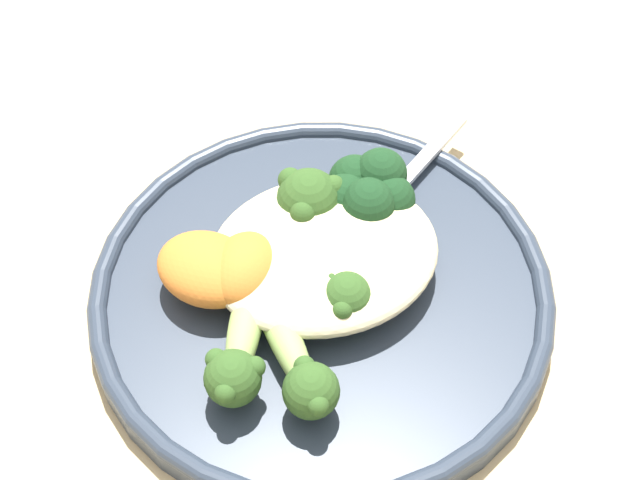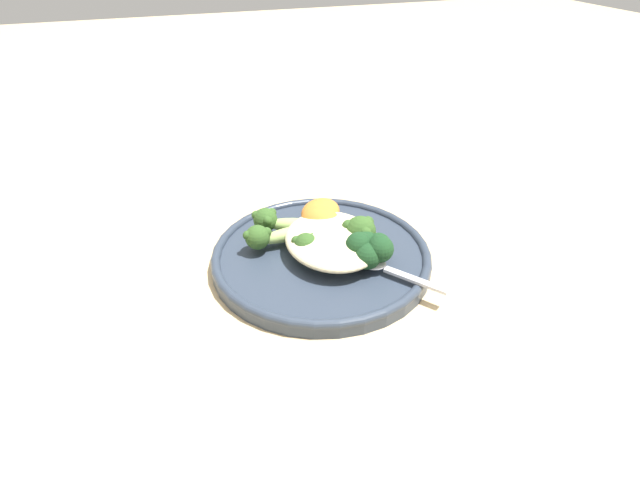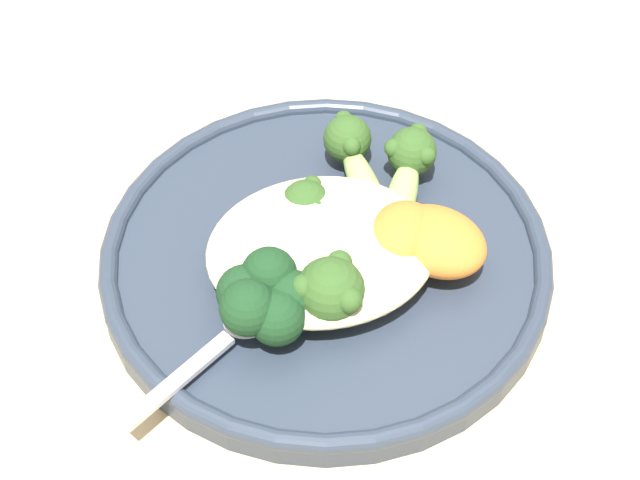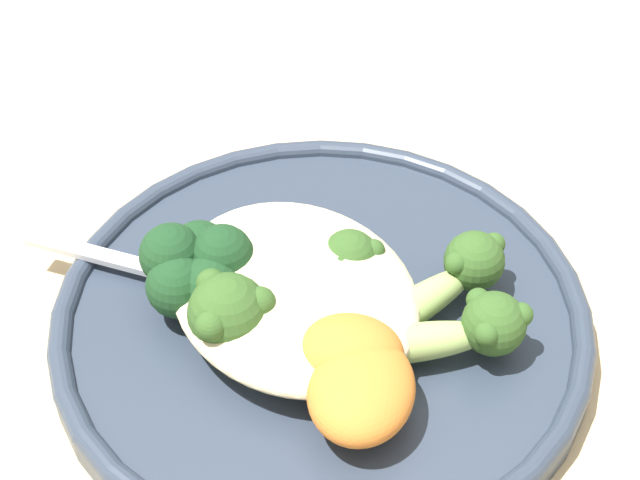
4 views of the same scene
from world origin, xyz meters
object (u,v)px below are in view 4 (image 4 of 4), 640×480
(plate, at_px, (322,321))
(sweet_potato_chunk_1, at_px, (361,390))
(broccoli_stalk_2, at_px, (347,287))
(quinoa_mound, at_px, (294,293))
(broccoli_stalk_0, at_px, (456,332))
(sweet_potato_chunk_0, at_px, (349,353))
(kale_tuft, at_px, (196,267))
(broccoli_stalk_3, at_px, (314,305))
(spoon, at_px, (178,273))
(broccoli_stalk_1, at_px, (441,285))
(broccoli_stalk_4, at_px, (250,321))

(plate, xyz_separation_m, sweet_potato_chunk_1, (0.06, -0.02, 0.03))
(broccoli_stalk_2, relative_size, sweet_potato_chunk_1, 1.44)
(quinoa_mound, height_order, broccoli_stalk_0, broccoli_stalk_0)
(sweet_potato_chunk_0, height_order, kale_tuft, kale_tuft)
(broccoli_stalk_3, height_order, spoon, broccoli_stalk_3)
(plate, distance_m, quinoa_mound, 0.03)
(broccoli_stalk_2, height_order, broccoli_stalk_3, broccoli_stalk_2)
(broccoli_stalk_1, distance_m, kale_tuft, 0.12)
(sweet_potato_chunk_1, bearing_deg, broccoli_stalk_2, 150.44)
(sweet_potato_chunk_1, distance_m, spoon, 0.13)
(quinoa_mound, distance_m, sweet_potato_chunk_1, 0.07)
(broccoli_stalk_0, distance_m, spoon, 0.15)
(broccoli_stalk_3, relative_size, kale_tuft, 1.28)
(quinoa_mound, xyz_separation_m, broccoli_stalk_2, (0.01, 0.02, -0.00))
(broccoli_stalk_0, bearing_deg, sweet_potato_chunk_0, -173.34)
(broccoli_stalk_2, xyz_separation_m, sweet_potato_chunk_0, (0.04, -0.03, 0.00))
(sweet_potato_chunk_1, bearing_deg, kale_tuft, -166.47)
(sweet_potato_chunk_0, xyz_separation_m, kale_tuft, (-0.09, -0.03, 0.00))
(broccoli_stalk_0, bearing_deg, broccoli_stalk_2, 140.33)
(plate, distance_m, broccoli_stalk_3, 0.03)
(spoon, bearing_deg, broccoli_stalk_0, -179.93)
(broccoli_stalk_1, height_order, broccoli_stalk_4, broccoli_stalk_4)
(broccoli_stalk_4, bearing_deg, quinoa_mound, -117.95)
(broccoli_stalk_3, bearing_deg, sweet_potato_chunk_1, 176.17)
(quinoa_mound, bearing_deg, broccoli_stalk_1, 60.88)
(broccoli_stalk_2, height_order, sweet_potato_chunk_0, sweet_potato_chunk_0)
(broccoli_stalk_1, relative_size, kale_tuft, 1.92)
(broccoli_stalk_4, bearing_deg, sweet_potato_chunk_1, 159.12)
(quinoa_mound, xyz_separation_m, broccoli_stalk_0, (0.06, 0.05, -0.00))
(quinoa_mound, bearing_deg, spoon, -144.75)
(plate, relative_size, sweet_potato_chunk_1, 4.48)
(broccoli_stalk_0, height_order, sweet_potato_chunk_1, broccoli_stalk_0)
(spoon, bearing_deg, broccoli_stalk_4, 150.90)
(quinoa_mound, relative_size, kale_tuft, 2.35)
(plate, height_order, sweet_potato_chunk_1, sweet_potato_chunk_1)
(sweet_potato_chunk_1, xyz_separation_m, kale_tuft, (-0.11, -0.03, 0.00))
(kale_tuft, distance_m, spoon, 0.02)
(broccoli_stalk_0, height_order, broccoli_stalk_4, broccoli_stalk_4)
(kale_tuft, height_order, spoon, kale_tuft)
(plate, height_order, sweet_potato_chunk_0, sweet_potato_chunk_0)
(broccoli_stalk_0, bearing_deg, sweet_potato_chunk_1, -151.95)
(broccoli_stalk_0, bearing_deg, broccoli_stalk_4, 168.47)
(broccoli_stalk_2, bearing_deg, broccoli_stalk_0, -115.26)
(broccoli_stalk_1, relative_size, broccoli_stalk_3, 1.50)
(kale_tuft, bearing_deg, sweet_potato_chunk_0, 20.82)
(sweet_potato_chunk_1, relative_size, spoon, 0.56)
(quinoa_mound, relative_size, spoon, 1.25)
(broccoli_stalk_0, height_order, broccoli_stalk_2, same)
(broccoli_stalk_0, relative_size, kale_tuft, 1.65)
(plate, relative_size, broccoli_stalk_2, 3.12)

